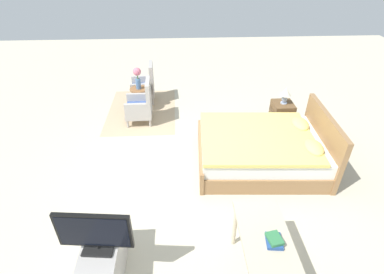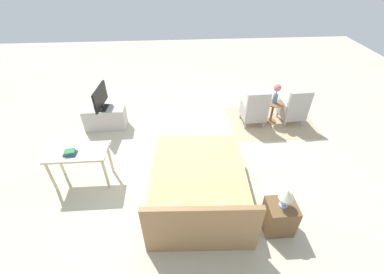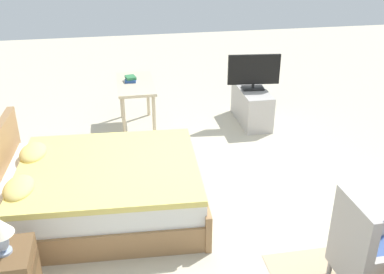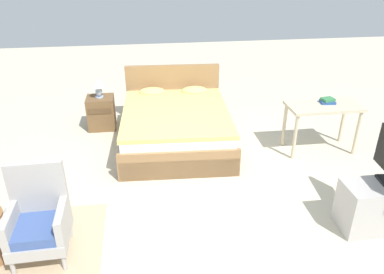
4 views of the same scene
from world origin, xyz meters
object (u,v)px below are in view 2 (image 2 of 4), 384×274
side_table (273,110)px  book_stack (70,153)px  table_lamp (286,196)px  tv_flatscreen (100,98)px  tv_stand (105,118)px  vanity_desk (78,156)px  armchair_by_window_right (254,111)px  nightstand (279,217)px  flower_vase (277,92)px  armchair_by_window_left (294,109)px  bed (199,186)px

side_table → book_stack: 4.58m
table_lamp → tv_flatscreen: (3.21, -3.00, 0.05)m
tv_stand → book_stack: bearing=85.4°
vanity_desk → book_stack: size_ratio=4.82×
table_lamp → book_stack: bearing=-19.4°
armchair_by_window_right → nightstand: armchair_by_window_right is taller
nightstand → tv_stand: (3.21, -3.00, -0.00)m
side_table → armchair_by_window_right: bearing=9.4°
side_table → flower_vase: flower_vase is taller
flower_vase → table_lamp: bearing=74.0°
armchair_by_window_left → tv_stand: armchair_by_window_left is taller
tv_stand → tv_flatscreen: 0.54m
bed → flower_vase: flower_vase is taller
nightstand → tv_stand: nightstand is taller
bed → vanity_desk: bed is taller
table_lamp → side_table: bearing=-106.0°
armchair_by_window_left → flower_vase: flower_vase is taller
armchair_by_window_left → side_table: armchair_by_window_left is taller
table_lamp → tv_flatscreen: tv_flatscreen is taller
vanity_desk → armchair_by_window_right: bearing=-155.8°
bed → armchair_by_window_right: bearing=-125.1°
flower_vase → tv_stand: size_ratio=0.50×
flower_vase → book_stack: bearing=23.0°
flower_vase → vanity_desk: bearing=22.6°
armchair_by_window_right → side_table: size_ratio=1.68×
armchair_by_window_right → book_stack: size_ratio=4.26×
armchair_by_window_right → tv_flatscreen: tv_flatscreen is taller
armchair_by_window_left → armchair_by_window_right: same height
armchair_by_window_left → nightstand: 3.18m
armchair_by_window_right → tv_stand: armchair_by_window_right is taller
armchair_by_window_left → bed: bearing=41.1°
flower_vase → tv_flatscreen: 4.06m
side_table → table_lamp: size_ratio=1.66×
side_table → nightstand: (0.85, 2.96, -0.07)m
tv_flatscreen → book_stack: tv_flatscreen is taller
nightstand → tv_flatscreen: tv_flatscreen is taller
tv_flatscreen → vanity_desk: 1.77m
bed → nightstand: 1.37m
tv_flatscreen → armchair_by_window_right: bearing=178.1°
bed → armchair_by_window_left: bed is taller
flower_vase → tv_stand: flower_vase is taller
armchair_by_window_right → table_lamp: armchair_by_window_right is taller
table_lamp → bed: bearing=-30.0°
nightstand → book_stack: bearing=-19.3°
armchair_by_window_right → tv_flatscreen: (3.58, -0.12, 0.43)m
armchair_by_window_right → side_table: bearing=-170.6°
side_table → table_lamp: table_lamp is taller
nightstand → table_lamp: table_lamp is taller
bed → tv_flatscreen: tv_flatscreen is taller
armchair_by_window_left → nightstand: size_ratio=1.69×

